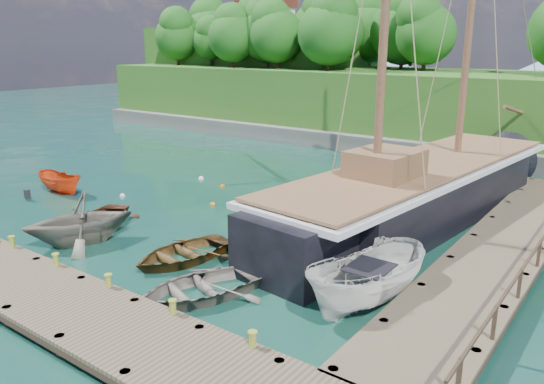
{
  "coord_description": "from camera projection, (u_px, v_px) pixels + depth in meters",
  "views": [
    {
      "loc": [
        15.69,
        -14.74,
        8.3
      ],
      "look_at": [
        2.47,
        3.31,
        2.0
      ],
      "focal_mm": 35.0,
      "sensor_mm": 36.0,
      "label": 1
    }
  ],
  "objects": [
    {
      "name": "ground",
      "position": [
        180.0,
        245.0,
        22.63
      ],
      "size": [
        160.0,
        160.0,
        0.0
      ],
      "primitive_type": "plane",
      "color": "#11372B",
      "rests_on": "ground"
    },
    {
      "name": "dock_near",
      "position": [
        72.0,
        308.0,
        16.32
      ],
      "size": [
        20.0,
        3.2,
        1.1
      ],
      "color": "#473C2A",
      "rests_on": "ground"
    },
    {
      "name": "dock_east",
      "position": [
        506.0,
        245.0,
        21.4
      ],
      "size": [
        3.2,
        24.0,
        1.1
      ],
      "color": "#473C2A",
      "rests_on": "ground"
    },
    {
      "name": "bollard_0",
      "position": [
        15.0,
        261.0,
        20.94
      ],
      "size": [
        0.26,
        0.26,
        0.45
      ],
      "primitive_type": "cylinder",
      "color": "olive",
      "rests_on": "ground"
    },
    {
      "name": "bollard_1",
      "position": [
        58.0,
        280.0,
        19.24
      ],
      "size": [
        0.26,
        0.26,
        0.45
      ],
      "primitive_type": "cylinder",
      "color": "olive",
      "rests_on": "ground"
    },
    {
      "name": "bollard_2",
      "position": [
        111.0,
        303.0,
        17.53
      ],
      "size": [
        0.26,
        0.26,
        0.45
      ],
      "primitive_type": "cylinder",
      "color": "olive",
      "rests_on": "ground"
    },
    {
      "name": "bollard_3",
      "position": [
        174.0,
        331.0,
        15.82
      ],
      "size": [
        0.26,
        0.26,
        0.45
      ],
      "primitive_type": "cylinder",
      "color": "olive",
      "rests_on": "ground"
    },
    {
      "name": "bollard_4",
      "position": [
        253.0,
        366.0,
        14.12
      ],
      "size": [
        0.26,
        0.26,
        0.45
      ],
      "primitive_type": "cylinder",
      "color": "olive",
      "rests_on": "ground"
    },
    {
      "name": "rowboat_0",
      "position": [
        100.0,
        225.0,
        25.11
      ],
      "size": [
        4.31,
        4.87,
        0.84
      ],
      "primitive_type": "imported",
      "rotation": [
        0.0,
        0.0,
        0.43
      ],
      "color": "#542B1B",
      "rests_on": "ground"
    },
    {
      "name": "rowboat_1",
      "position": [
        81.0,
        243.0,
        22.86
      ],
      "size": [
        5.31,
        5.62,
        2.34
      ],
      "primitive_type": "imported",
      "rotation": [
        0.0,
        0.0,
        -0.42
      ],
      "color": "#6D685B",
      "rests_on": "ground"
    },
    {
      "name": "rowboat_2",
      "position": [
        183.0,
        260.0,
        21.0
      ],
      "size": [
        3.69,
        4.7,
        0.88
      ],
      "primitive_type": "imported",
      "rotation": [
        0.0,
        0.0,
        -0.16
      ],
      "color": "#503819",
      "rests_on": "ground"
    },
    {
      "name": "rowboat_3",
      "position": [
        199.0,
        297.0,
        17.99
      ],
      "size": [
        4.61,
        5.33,
        0.93
      ],
      "primitive_type": "imported",
      "rotation": [
        0.0,
        0.0,
        -0.37
      ],
      "color": "slate",
      "rests_on": "ground"
    },
    {
      "name": "motorboat_orange",
      "position": [
        62.0,
        193.0,
        30.51
      ],
      "size": [
        3.64,
        1.46,
        1.39
      ],
      "primitive_type": "imported",
      "rotation": [
        0.0,
        0.0,
        1.54
      ],
      "color": "red",
      "rests_on": "ground"
    },
    {
      "name": "cabin_boat_white",
      "position": [
        367.0,
        308.0,
        17.24
      ],
      "size": [
        3.03,
        5.7,
        2.09
      ],
      "primitive_type": "imported",
      "rotation": [
        0.0,
        0.0,
        -0.19
      ],
      "color": "silver",
      "rests_on": "ground"
    },
    {
      "name": "schooner",
      "position": [
        418.0,
        195.0,
        25.86
      ],
      "size": [
        7.47,
        28.21,
        20.81
      ],
      "rotation": [
        0.0,
        0.0,
        -0.11
      ],
      "color": "black",
      "rests_on": "ground"
    },
    {
      "name": "mooring_buoy_0",
      "position": [
        123.0,
        196.0,
        29.74
      ],
      "size": [
        0.31,
        0.31,
        0.31
      ],
      "primitive_type": "sphere",
      "color": "silver",
      "rests_on": "ground"
    },
    {
      "name": "mooring_buoy_1",
      "position": [
        213.0,
        205.0,
        28.16
      ],
      "size": [
        0.3,
        0.3,
        0.3
      ],
      "primitive_type": "sphere",
      "color": "orange",
      "rests_on": "ground"
    },
    {
      "name": "mooring_buoy_2",
      "position": [
        264.0,
        212.0,
        26.98
      ],
      "size": [
        0.37,
        0.37,
        0.37
      ],
      "primitive_type": "sphere",
      "color": "red",
      "rests_on": "ground"
    },
    {
      "name": "mooring_buoy_3",
      "position": [
        305.0,
        220.0,
        25.74
      ],
      "size": [
        0.28,
        0.28,
        0.28
      ],
      "primitive_type": "sphere",
      "color": "silver",
      "rests_on": "ground"
    },
    {
      "name": "mooring_buoy_4",
      "position": [
        223.0,
        187.0,
        31.67
      ],
      "size": [
        0.3,
        0.3,
        0.3
      ],
      "primitive_type": "sphere",
      "color": "#E45D00",
      "rests_on": "ground"
    },
    {
      "name": "mooring_buoy_5",
      "position": [
        307.0,
        189.0,
        31.36
      ],
      "size": [
        0.36,
        0.36,
        0.36
      ],
      "primitive_type": "sphere",
      "color": "red",
      "rests_on": "ground"
    },
    {
      "name": "mooring_buoy_6",
      "position": [
        201.0,
        179.0,
        33.49
      ],
      "size": [
        0.34,
        0.34,
        0.34
      ],
      "primitive_type": "sphere",
      "color": "white",
      "rests_on": "ground"
    },
    {
      "name": "mooring_buoy_7",
      "position": [
        255.0,
        224.0,
        25.2
      ],
      "size": [
        0.29,
        0.29,
        0.29
      ],
      "primitive_type": "sphere",
      "color": "#E24F00",
      "rests_on": "ground"
    },
    {
      "name": "headland",
      "position": [
        314.0,
        72.0,
        52.8
      ],
      "size": [
        51.0,
        19.31,
        12.9
      ],
      "color": "#474744",
      "rests_on": "ground"
    }
  ]
}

